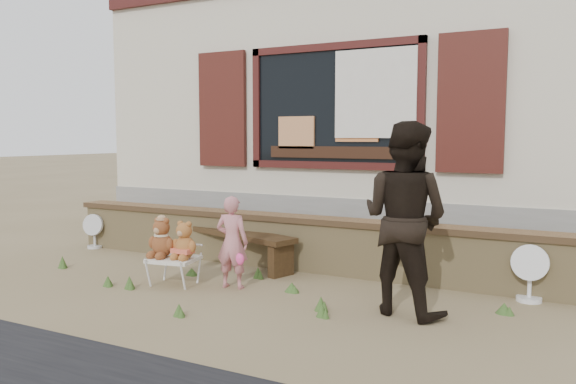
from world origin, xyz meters
The scene contains 12 objects.
ground centered at (0.00, 0.00, 0.00)m, with size 80.00×80.00×0.00m, color brown.
shopfront centered at (0.00, 4.49, 2.00)m, with size 8.04×5.13×4.00m.
brick_wall centered at (0.00, 1.00, 0.34)m, with size 7.10×0.36×0.67m.
bench centered at (-0.80, 0.80, 0.33)m, with size 1.78×0.89×0.45m.
folding_chair centered at (-0.96, -0.31, 0.28)m, with size 0.57×0.52×0.31m.
teddy_bear_left centered at (-1.09, -0.34, 0.53)m, with size 0.33×0.29×0.45m, color brown, non-canonical shape.
teddy_bear_right centered at (-0.82, -0.29, 0.52)m, with size 0.31×0.27×0.42m, color brown, non-canonical shape.
child centered at (-0.31, -0.12, 0.50)m, with size 0.37×0.24×1.01m, color #D78086.
adult centered at (1.58, -0.13, 0.89)m, with size 0.87×0.67×1.78m, color black.
fan_left centered at (-3.32, 0.80, 0.26)m, with size 0.33×0.22×0.51m.
fan_right centered at (2.61, 0.80, 0.29)m, with size 0.36×0.25×0.58m.
grass_tufts centered at (-0.16, -0.25, 0.06)m, with size 5.28×1.65×0.15m.
Camera 1 is at (2.96, -5.17, 1.63)m, focal length 35.00 mm.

